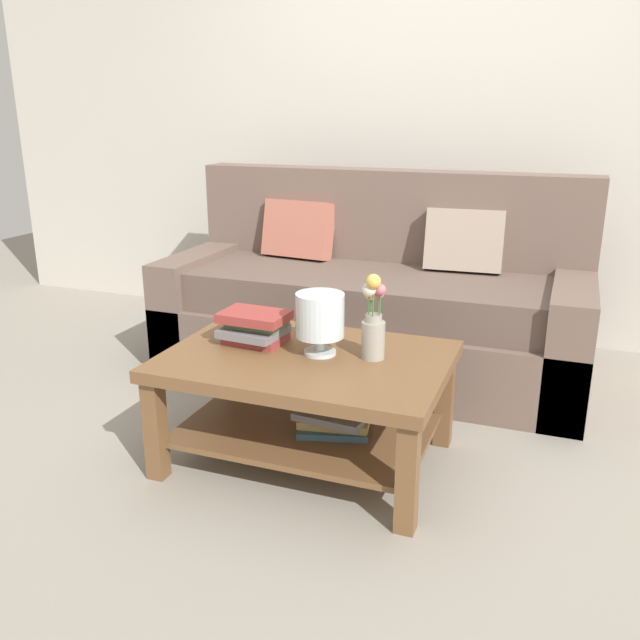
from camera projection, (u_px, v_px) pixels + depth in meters
ground_plane at (349, 434)px, 2.98m from camera, size 10.00×10.00×0.00m
back_wall at (438, 114)px, 4.03m from camera, size 6.40×0.12×2.70m
couch at (374, 304)px, 3.64m from camera, size 2.22×0.90×1.06m
coffee_table at (309, 386)px, 2.66m from camera, size 1.10×0.77×0.46m
book_stack_main at (255, 327)px, 2.74m from camera, size 0.28×0.24×0.13m
glass_hurricane_vase at (320, 317)px, 2.59m from camera, size 0.19×0.19×0.25m
flower_pitcher at (373, 322)px, 2.55m from camera, size 0.09×0.10×0.34m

